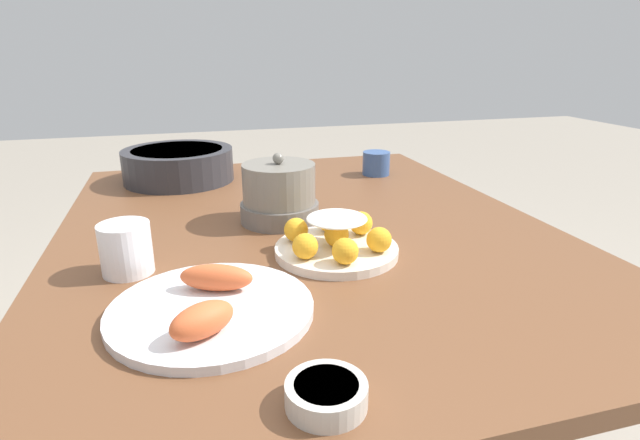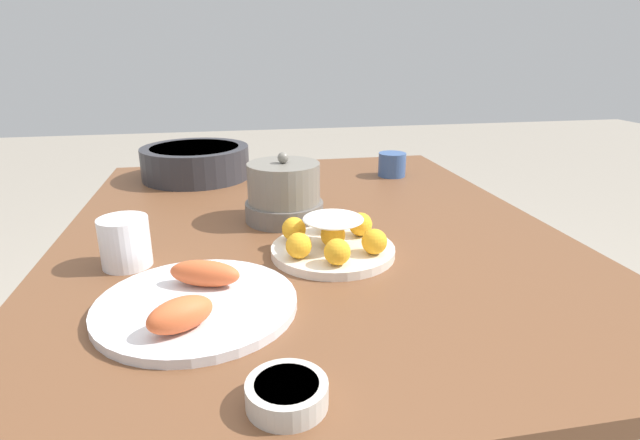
{
  "view_description": "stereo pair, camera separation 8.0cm",
  "coord_description": "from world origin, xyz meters",
  "px_view_note": "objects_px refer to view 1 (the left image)",
  "views": [
    {
      "loc": [
        -0.97,
        0.24,
        1.11
      ],
      "look_at": [
        -0.08,
        -0.01,
        0.79
      ],
      "focal_mm": 28.0,
      "sensor_mm": 36.0,
      "label": 1
    },
    {
      "loc": [
        -0.99,
        0.16,
        1.11
      ],
      "look_at": [
        -0.08,
        -0.01,
        0.79
      ],
      "focal_mm": 28.0,
      "sensor_mm": 36.0,
      "label": 2
    }
  ],
  "objects_px": {
    "cake_plate": "(336,240)",
    "cup_far": "(126,249)",
    "sauce_bowl": "(326,394)",
    "serving_bowl": "(179,164)",
    "seafood_platter": "(211,307)",
    "cup_near": "(376,163)",
    "warming_pot": "(279,194)",
    "dining_table": "(306,266)"
  },
  "relations": [
    {
      "from": "cake_plate",
      "to": "cup_far",
      "type": "bearing_deg",
      "value": 86.73
    },
    {
      "from": "cake_plate",
      "to": "sauce_bowl",
      "type": "height_order",
      "value": "cake_plate"
    },
    {
      "from": "serving_bowl",
      "to": "cake_plate",
      "type": "bearing_deg",
      "value": -156.84
    },
    {
      "from": "sauce_bowl",
      "to": "seafood_platter",
      "type": "height_order",
      "value": "seafood_platter"
    },
    {
      "from": "seafood_platter",
      "to": "cup_far",
      "type": "bearing_deg",
      "value": 34.15
    },
    {
      "from": "cake_plate",
      "to": "serving_bowl",
      "type": "xyz_separation_m",
      "value": [
        0.63,
        0.27,
        0.02
      ]
    },
    {
      "from": "cake_plate",
      "to": "cup_far",
      "type": "relative_size",
      "value": 2.6
    },
    {
      "from": "seafood_platter",
      "to": "cup_near",
      "type": "relative_size",
      "value": 3.67
    },
    {
      "from": "warming_pot",
      "to": "cake_plate",
      "type": "bearing_deg",
      "value": -163.35
    },
    {
      "from": "serving_bowl",
      "to": "cup_far",
      "type": "distance_m",
      "value": 0.61
    },
    {
      "from": "serving_bowl",
      "to": "dining_table",
      "type": "bearing_deg",
      "value": -151.58
    },
    {
      "from": "cup_near",
      "to": "seafood_platter",
      "type": "bearing_deg",
      "value": 142.86
    },
    {
      "from": "dining_table",
      "to": "cake_plate",
      "type": "relative_size",
      "value": 5.63
    },
    {
      "from": "cake_plate",
      "to": "seafood_platter",
      "type": "distance_m",
      "value": 0.29
    },
    {
      "from": "serving_bowl",
      "to": "sauce_bowl",
      "type": "distance_m",
      "value": 1.02
    },
    {
      "from": "sauce_bowl",
      "to": "cup_far",
      "type": "xyz_separation_m",
      "value": [
        0.41,
        0.23,
        0.03
      ]
    },
    {
      "from": "warming_pot",
      "to": "serving_bowl",
      "type": "bearing_deg",
      "value": 26.22
    },
    {
      "from": "sauce_bowl",
      "to": "seafood_platter",
      "type": "relative_size",
      "value": 0.3
    },
    {
      "from": "dining_table",
      "to": "warming_pot",
      "type": "bearing_deg",
      "value": 43.87
    },
    {
      "from": "dining_table",
      "to": "cake_plate",
      "type": "height_order",
      "value": "cake_plate"
    },
    {
      "from": "cup_far",
      "to": "warming_pot",
      "type": "distance_m",
      "value": 0.35
    },
    {
      "from": "dining_table",
      "to": "cup_near",
      "type": "distance_m",
      "value": 0.51
    },
    {
      "from": "seafood_platter",
      "to": "cup_far",
      "type": "relative_size",
      "value": 3.36
    },
    {
      "from": "sauce_bowl",
      "to": "dining_table",
      "type": "bearing_deg",
      "value": -12.02
    },
    {
      "from": "sauce_bowl",
      "to": "cup_far",
      "type": "relative_size",
      "value": 1.02
    },
    {
      "from": "seafood_platter",
      "to": "warming_pot",
      "type": "xyz_separation_m",
      "value": [
        0.37,
        -0.17,
        0.05
      ]
    },
    {
      "from": "serving_bowl",
      "to": "cup_near",
      "type": "bearing_deg",
      "value": -98.83
    },
    {
      "from": "cake_plate",
      "to": "cup_far",
      "type": "distance_m",
      "value": 0.36
    },
    {
      "from": "cake_plate",
      "to": "seafood_platter",
      "type": "bearing_deg",
      "value": 124.36
    },
    {
      "from": "serving_bowl",
      "to": "cup_far",
      "type": "height_order",
      "value": "serving_bowl"
    },
    {
      "from": "dining_table",
      "to": "cake_plate",
      "type": "distance_m",
      "value": 0.2
    },
    {
      "from": "cake_plate",
      "to": "cup_far",
      "type": "height_order",
      "value": "cup_far"
    },
    {
      "from": "cup_near",
      "to": "cup_far",
      "type": "height_order",
      "value": "cup_far"
    },
    {
      "from": "serving_bowl",
      "to": "cup_far",
      "type": "relative_size",
      "value": 3.49
    },
    {
      "from": "seafood_platter",
      "to": "serving_bowl",
      "type": "bearing_deg",
      "value": 2.24
    },
    {
      "from": "serving_bowl",
      "to": "seafood_platter",
      "type": "relative_size",
      "value": 1.04
    },
    {
      "from": "cup_far",
      "to": "warming_pot",
      "type": "bearing_deg",
      "value": -57.58
    },
    {
      "from": "serving_bowl",
      "to": "warming_pot",
      "type": "bearing_deg",
      "value": -153.78
    },
    {
      "from": "cup_near",
      "to": "cup_far",
      "type": "relative_size",
      "value": 0.92
    },
    {
      "from": "seafood_platter",
      "to": "cup_near",
      "type": "bearing_deg",
      "value": -37.14
    },
    {
      "from": "serving_bowl",
      "to": "cup_near",
      "type": "height_order",
      "value": "serving_bowl"
    },
    {
      "from": "seafood_platter",
      "to": "cup_near",
      "type": "distance_m",
      "value": 0.88
    }
  ]
}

